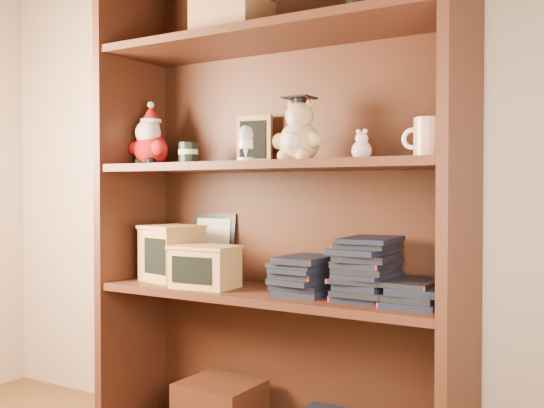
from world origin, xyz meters
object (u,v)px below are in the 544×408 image
(teacher_mug, at_px, (429,138))
(treats_box, at_px, (172,253))
(grad_teddy_bear, at_px, (298,136))
(bookcase, at_px, (280,217))

(teacher_mug, distance_m, treats_box, 0.97)
(grad_teddy_bear, bearing_deg, teacher_mug, 0.87)
(bookcase, height_order, treats_box, bookcase)
(grad_teddy_bear, relative_size, treats_box, 0.96)
(bookcase, bearing_deg, grad_teddy_bear, -29.56)
(bookcase, distance_m, grad_teddy_bear, 0.27)
(bookcase, bearing_deg, teacher_mug, -5.78)
(treats_box, bearing_deg, bookcase, 7.25)
(bookcase, height_order, grad_teddy_bear, bookcase)
(grad_teddy_bear, bearing_deg, treats_box, 179.40)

